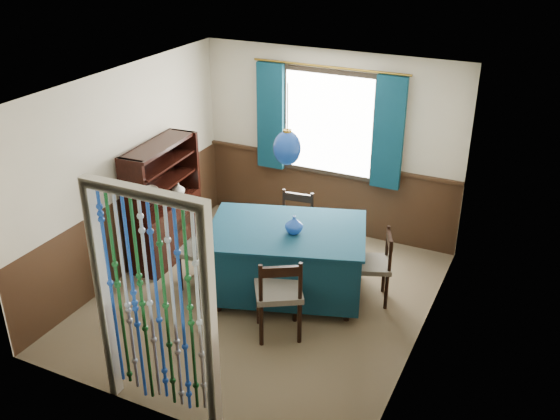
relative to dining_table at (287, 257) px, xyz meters
The scene contains 22 objects.
floor 0.58m from the dining_table, 128.76° to the right, with size 4.00×4.00×0.00m, color brown.
ceiling 2.04m from the dining_table, 128.76° to the right, with size 4.00×4.00×0.00m, color silver.
wall_back 1.93m from the dining_table, 96.37° to the left, with size 3.60×3.60×0.00m, color beige.
wall_front 2.38m from the dining_table, 94.99° to the right, with size 3.60×3.60×0.00m, color beige.
wall_left 2.15m from the dining_table, behind, with size 4.00×4.00×0.00m, color beige.
wall_right 1.79m from the dining_table, ahead, with size 4.00×4.00×0.00m, color beige.
wainscot_back 1.75m from the dining_table, 96.42° to the left, with size 3.60×3.60×0.00m, color #352214.
wainscot_front 2.24m from the dining_table, 95.02° to the right, with size 3.60×3.60×0.00m, color #352214.
wainscot_left 2.00m from the dining_table, behind, with size 4.00×4.00×0.00m, color #352214.
wainscot_right 1.61m from the dining_table, ahead, with size 4.00×4.00×0.00m, color #352214.
window 2.02m from the dining_table, 96.55° to the left, with size 1.32×0.12×1.42m, color black.
doorway 2.26m from the dining_table, 95.13° to the right, with size 1.16×0.12×2.18m, color silver, non-canonical shape.
dining_table is the anchor object (origin of this frame).
chair_near 0.79m from the dining_table, 70.84° to the right, with size 0.64×0.63×0.96m.
chair_far 0.76m from the dining_table, 108.23° to the left, with size 0.49×0.48×0.91m.
chair_left 1.06m from the dining_table, 164.41° to the right, with size 0.46×0.48×0.90m.
chair_right 1.00m from the dining_table, 18.24° to the left, with size 0.54×0.55×0.86m.
sideboard 1.78m from the dining_table, behind, with size 0.48×1.20×1.54m.
pendant_lamp 1.33m from the dining_table, 143.13° to the right, with size 0.30×0.30×0.87m.
vase_table 0.47m from the dining_table, 22.96° to the right, with size 0.18×0.18×0.19m, color navy.
bowl_shelf 1.82m from the dining_table, behind, with size 0.18×0.18×0.05m, color beige.
vase_sideboard 1.80m from the dining_table, 167.02° to the left, with size 0.18×0.18×0.19m, color beige.
Camera 1 is at (2.79, -5.36, 4.07)m, focal length 40.00 mm.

